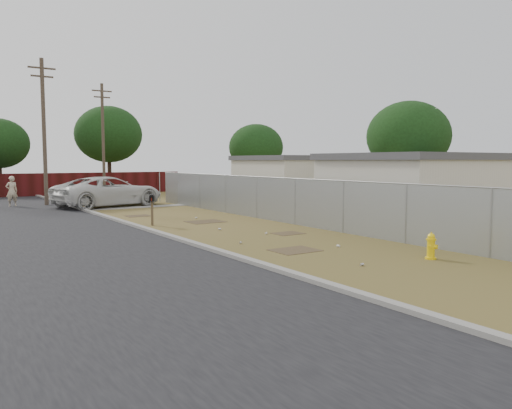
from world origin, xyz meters
TOP-DOWN VIEW (x-y plane):
  - ground at (0.00, 0.00)m, footprint 120.00×120.00m
  - street at (-6.76, 8.05)m, footprint 15.10×60.00m
  - chainlink_fence at (3.12, 1.03)m, footprint 0.10×27.06m
  - utility_poles at (-3.67, 20.67)m, footprint 12.60×8.24m
  - houses at (9.70, 3.13)m, footprint 9.30×17.24m
  - horizon_trees at (0.84, 23.56)m, footprint 33.32×31.94m
  - fire_hydrant at (1.57, -8.18)m, footprint 0.40×0.40m
  - mailbox at (-2.20, 3.11)m, footprint 0.41×0.57m
  - pickup_truck at (-1.02, 12.99)m, footprint 7.10×4.56m
  - pedestrian at (-5.91, 16.25)m, footprint 0.72×0.52m
  - scattered_litter at (-0.19, -2.18)m, footprint 2.40×12.26m

SIDE VIEW (x-z plane):
  - ground at x=0.00m, z-range 0.00..0.00m
  - street at x=-6.76m, z-range -0.04..0.08m
  - scattered_litter at x=-0.19m, z-range 0.01..0.08m
  - fire_hydrant at x=1.57m, z-range -0.02..0.74m
  - chainlink_fence at x=3.12m, z-range -0.21..1.81m
  - pickup_truck at x=-1.02m, z-range 0.00..1.82m
  - pedestrian at x=-5.91m, z-range 0.00..1.85m
  - mailbox at x=-2.20m, z-range 0.39..1.74m
  - houses at x=9.70m, z-range 0.01..3.11m
  - horizon_trees at x=0.84m, z-range 0.74..8.52m
  - utility_poles at x=-3.67m, z-range 0.19..9.19m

